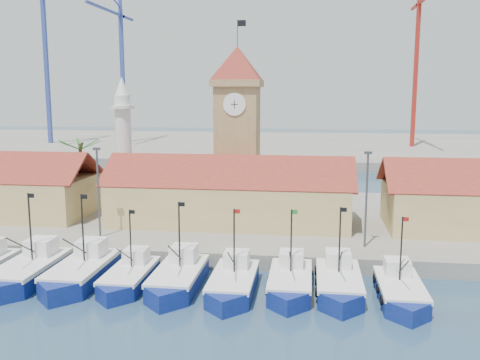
# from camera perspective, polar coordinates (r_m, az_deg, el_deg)

# --- Properties ---
(ground) EXTENTS (400.00, 400.00, 0.00)m
(ground) POSITION_cam_1_polar(r_m,az_deg,el_deg) (41.83, -5.25, -12.98)
(ground) COLOR navy
(ground) RESTS_ON ground
(quay) EXTENTS (140.00, 32.00, 1.50)m
(quay) POSITION_cam_1_polar(r_m,az_deg,el_deg) (64.12, -0.51, -4.29)
(quay) COLOR gray
(quay) RESTS_ON ground
(terminal) EXTENTS (240.00, 80.00, 2.00)m
(terminal) POSITION_cam_1_polar(r_m,az_deg,el_deg) (148.70, 4.16, 3.58)
(terminal) COLOR gray
(terminal) RESTS_ON ground
(boat_1) EXTENTS (3.82, 10.47, 7.92)m
(boat_1) POSITION_cam_1_polar(r_m,az_deg,el_deg) (49.08, -21.76, -9.19)
(boat_1) COLOR navy
(boat_1) RESTS_ON ground
(boat_2) EXTENTS (3.80, 10.41, 7.88)m
(boat_2) POSITION_cam_1_polar(r_m,az_deg,el_deg) (47.39, -16.70, -9.58)
(boat_2) COLOR navy
(boat_2) RESTS_ON ground
(boat_3) EXTENTS (3.22, 8.83, 6.68)m
(boat_3) POSITION_cam_1_polar(r_m,az_deg,el_deg) (45.71, -11.81, -10.25)
(boat_3) COLOR navy
(boat_3) RESTS_ON ground
(boat_4) EXTENTS (3.60, 9.87, 7.47)m
(boat_4) POSITION_cam_1_polar(r_m,az_deg,el_deg) (44.60, -6.69, -10.50)
(boat_4) COLOR navy
(boat_4) RESTS_ON ground
(boat_5) EXTENTS (3.43, 9.40, 7.11)m
(boat_5) POSITION_cam_1_polar(r_m,az_deg,el_deg) (43.26, -0.79, -11.12)
(boat_5) COLOR navy
(boat_5) RESTS_ON ground
(boat_6) EXTENTS (3.38, 9.25, 7.00)m
(boat_6) POSITION_cam_1_polar(r_m,az_deg,el_deg) (43.69, 5.37, -10.97)
(boat_6) COLOR navy
(boat_6) RESTS_ON ground
(boat_7) EXTENTS (3.51, 9.62, 7.28)m
(boat_7) POSITION_cam_1_polar(r_m,az_deg,el_deg) (43.86, 10.51, -10.97)
(boat_7) COLOR navy
(boat_7) RESTS_ON ground
(boat_8) EXTENTS (3.31, 9.07, 6.86)m
(boat_8) POSITION_cam_1_polar(r_m,az_deg,el_deg) (43.46, 16.78, -11.47)
(boat_8) COLOR navy
(boat_8) RESTS_ON ground
(hall_center) EXTENTS (27.04, 10.13, 7.61)m
(hall_center) POSITION_cam_1_polar(r_m,az_deg,el_deg) (59.56, -1.05, -2.16)
(hall_center) COLOR tan
(hall_center) RESTS_ON quay
(clock_tower) EXTENTS (5.80, 5.80, 22.70)m
(clock_tower) POSITION_cam_1_polar(r_m,az_deg,el_deg) (64.41, -0.27, 5.87)
(clock_tower) COLOR tan
(clock_tower) RESTS_ON quay
(minaret) EXTENTS (3.00, 3.00, 16.30)m
(minaret) POSITION_cam_1_polar(r_m,az_deg,el_deg) (70.14, -12.30, 4.11)
(minaret) COLOR silver
(minaret) RESTS_ON quay
(palm_tree) EXTENTS (5.60, 5.03, 8.39)m
(palm_tree) POSITION_cam_1_polar(r_m,az_deg,el_deg) (70.55, -16.58, 1.12)
(palm_tree) COLOR brown
(palm_tree) RESTS_ON quay
(lamp_posts) EXTENTS (80.70, 0.25, 9.03)m
(lamp_posts) POSITION_cam_1_polar(r_m,az_deg,el_deg) (51.25, -1.85, -1.21)
(lamp_posts) COLOR #3F3F44
(lamp_posts) RESTS_ON quay
(crane_blue_far) EXTENTS (1.00, 34.43, 49.34)m
(crane_blue_far) POSITION_cam_1_polar(r_m,az_deg,el_deg) (156.28, -20.34, 13.78)
(crane_blue_far) COLOR #304295
(crane_blue_far) RESTS_ON terminal
(crane_blue_near) EXTENTS (1.00, 32.60, 42.65)m
(crane_blue_near) POSITION_cam_1_polar(r_m,az_deg,el_deg) (153.85, -12.67, 12.77)
(crane_blue_near) COLOR #304295
(crane_blue_near) RESTS_ON terminal
(crane_red_right) EXTENTS (1.00, 34.83, 43.72)m
(crane_red_right) POSITION_cam_1_polar(r_m,az_deg,el_deg) (143.79, 18.47, 13.09)
(crane_red_right) COLOR #A22019
(crane_red_right) RESTS_ON terminal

